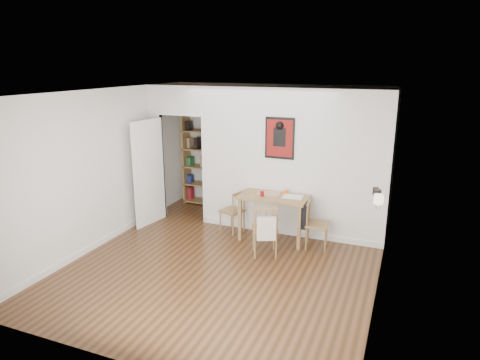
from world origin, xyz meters
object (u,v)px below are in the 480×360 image
at_px(dining_table, 275,200).
at_px(ceramic_jar_a, 377,194).
at_px(notebook, 293,197).
at_px(mantel_lamp, 379,200).
at_px(red_glass, 262,194).
at_px(ceramic_jar_b, 376,191).
at_px(fireplace, 375,238).
at_px(chair_right, 316,224).
at_px(bookshelf, 203,158).
at_px(orange_fruit, 286,192).
at_px(chair_left, 232,211).
at_px(chair_front, 265,229).

relative_size(dining_table, ceramic_jar_a, 9.55).
bearing_deg(ceramic_jar_a, notebook, 153.27).
bearing_deg(mantel_lamp, red_glass, 151.87).
distance_m(ceramic_jar_a, ceramic_jar_b, 0.17).
height_order(fireplace, notebook, fireplace).
height_order(chair_right, bookshelf, bookshelf).
bearing_deg(bookshelf, red_glass, -38.07).
xyz_separation_m(bookshelf, orange_fruit, (2.19, -1.19, -0.17)).
distance_m(red_glass, ceramic_jar_b, 1.94).
bearing_deg(ceramic_jar_b, red_glass, 167.86).
relative_size(dining_table, red_glass, 13.11).
height_order(notebook, ceramic_jar_b, ceramic_jar_b).
xyz_separation_m(red_glass, ceramic_jar_b, (1.86, -0.40, 0.37)).
height_order(orange_fruit, mantel_lamp, mantel_lamp).
bearing_deg(mantel_lamp, notebook, 140.77).
distance_m(chair_left, ceramic_jar_b, 2.67).
height_order(mantel_lamp, ceramic_jar_a, mantel_lamp).
height_order(orange_fruit, ceramic_jar_b, ceramic_jar_b).
relative_size(dining_table, notebook, 3.51).
bearing_deg(chair_right, chair_left, 175.71).
xyz_separation_m(chair_left, mantel_lamp, (2.57, -1.19, 0.88)).
bearing_deg(ceramic_jar_b, chair_right, 154.99).
bearing_deg(orange_fruit, mantel_lamp, -38.84).
distance_m(fireplace, red_glass, 2.07).
bearing_deg(mantel_lamp, ceramic_jar_a, 95.76).
xyz_separation_m(red_glass, orange_fruit, (0.34, 0.25, -0.00)).
xyz_separation_m(chair_front, red_glass, (-0.24, 0.55, 0.41)).
height_order(chair_left, orange_fruit, orange_fruit).
xyz_separation_m(chair_front, mantel_lamp, (1.71, -0.49, 0.84)).
distance_m(fireplace, notebook, 1.67).
distance_m(dining_table, ceramic_jar_a, 1.93).
xyz_separation_m(orange_fruit, ceramic_jar_a, (1.56, -0.82, 0.38)).
relative_size(chair_right, ceramic_jar_a, 6.55).
xyz_separation_m(fireplace, notebook, (-1.43, 0.84, 0.19)).
height_order(red_glass, ceramic_jar_a, ceramic_jar_a).
relative_size(chair_front, red_glass, 9.67).
bearing_deg(ceramic_jar_a, chair_left, 164.24).
bearing_deg(ceramic_jar_a, dining_table, 157.54).
height_order(mantel_lamp, ceramic_jar_b, mantel_lamp).
height_order(chair_left, chair_right, chair_right).
relative_size(red_glass, ceramic_jar_a, 0.73).
xyz_separation_m(chair_right, chair_front, (-0.70, -0.58, 0.02)).
bearing_deg(ceramic_jar_a, chair_right, 148.25).
xyz_separation_m(red_glass, ceramic_jar_a, (1.90, -0.56, 0.38)).
distance_m(chair_right, chair_front, 0.91).
height_order(chair_front, mantel_lamp, mantel_lamp).
bearing_deg(notebook, dining_table, 178.90).
bearing_deg(chair_left, fireplace, -18.42).
bearing_deg(fireplace, mantel_lamp, -87.01).
height_order(dining_table, chair_front, chair_front).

